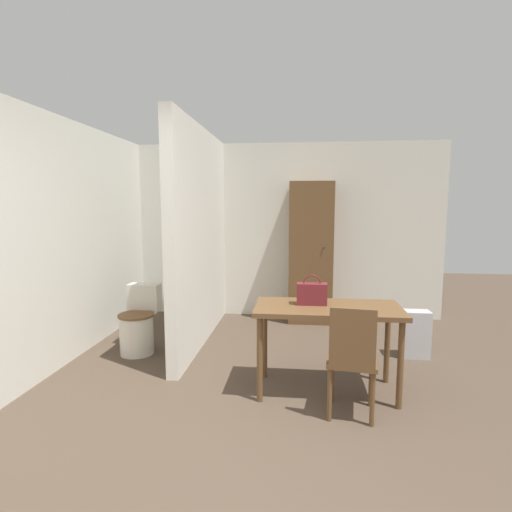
% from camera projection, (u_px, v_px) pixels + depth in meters
% --- Properties ---
extents(ground_plane, '(16.00, 16.00, 0.00)m').
position_uv_depth(ground_plane, '(218.00, 511.00, 2.13)').
color(ground_plane, '#4C3D30').
extents(wall_back, '(4.88, 0.12, 2.50)m').
position_uv_depth(wall_back, '(271.00, 231.00, 5.84)').
color(wall_back, silver).
rests_on(wall_back, ground_plane).
extents(wall_left, '(0.12, 4.87, 2.50)m').
position_uv_depth(wall_left, '(62.00, 242.00, 4.09)').
color(wall_left, silver).
rests_on(wall_left, ground_plane).
extents(partition_wall, '(0.12, 2.34, 2.50)m').
position_uv_depth(partition_wall, '(201.00, 237.00, 4.71)').
color(partition_wall, silver).
rests_on(partition_wall, ground_plane).
extents(dining_table, '(1.24, 0.60, 0.76)m').
position_uv_depth(dining_table, '(328.00, 317.00, 3.42)').
color(dining_table, brown).
rests_on(dining_table, ground_plane).
extents(wooden_chair, '(0.42, 0.42, 0.88)m').
position_uv_depth(wooden_chair, '(352.00, 357.00, 3.01)').
color(wooden_chair, brown).
rests_on(wooden_chair, ground_plane).
extents(toilet, '(0.39, 0.53, 0.73)m').
position_uv_depth(toilet, '(139.00, 324.00, 4.42)').
color(toilet, silver).
rests_on(toilet, ground_plane).
extents(handbag, '(0.26, 0.11, 0.26)m').
position_uv_depth(handbag, '(312.00, 293.00, 3.46)').
color(handbag, maroon).
rests_on(handbag, dining_table).
extents(wooden_cabinet, '(0.59, 0.46, 1.94)m').
position_uv_depth(wooden_cabinet, '(311.00, 253.00, 5.52)').
color(wooden_cabinet, brown).
rests_on(wooden_cabinet, ground_plane).
extents(space_heater, '(0.29, 0.18, 0.51)m').
position_uv_depth(space_heater, '(415.00, 334.00, 4.26)').
color(space_heater, '#BCBCC1').
rests_on(space_heater, ground_plane).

